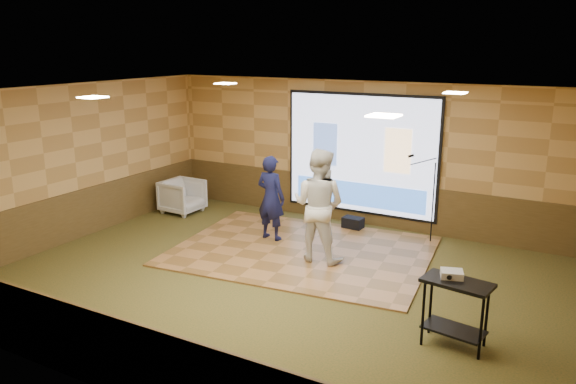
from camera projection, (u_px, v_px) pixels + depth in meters
The scene contains 18 objects.
ground at pixel (278, 281), 9.08m from camera, with size 9.00×9.00×0.00m, color #2D3D1B.
room_shell at pixel (277, 154), 8.54m from camera, with size 9.04×7.04×3.02m.
wainscot_back at pixel (360, 201), 11.90m from camera, with size 9.00×0.04×0.95m, color #4A3718.
wainscot_front at pixel (115, 356), 6.02m from camera, with size 9.00×0.04×0.95m, color #4A3718.
wainscot_left at pixel (81, 213), 11.06m from camera, with size 0.04×7.00×0.95m, color #4A3718.
projector_screen at pixel (360, 156), 11.61m from camera, with size 3.32×0.06×2.52m.
downlight_nw at pixel (225, 83), 10.87m from camera, with size 0.32×0.32×0.02m, color #FFE5BF.
downlight_ne at pixel (455, 93), 8.81m from camera, with size 0.32×0.32×0.02m, color #FFE5BF.
downlight_sw at pixel (93, 97), 8.08m from camera, with size 0.32×0.32×0.02m, color #FFE5BF.
downlight_se at pixel (384, 116), 6.02m from camera, with size 0.32×0.32×0.02m, color #FFE5BF.
dance_floor at pixel (302, 251), 10.36m from camera, with size 4.55×3.47×0.03m, color #9B6939.
player_left at pixel (271, 198), 10.76m from camera, with size 0.60×0.39×1.65m, color #12153A.
player_right at pixel (319, 205), 9.67m from camera, with size 0.96×0.75×1.98m, color silver.
av_table at pixel (456, 302), 6.99m from camera, with size 0.84×0.44×0.88m.
projector at pixel (452, 274), 7.02m from camera, with size 0.27×0.23×0.09m, color silver.
mic_stand at pixel (429, 218), 10.72m from camera, with size 0.67×0.27×1.70m.
banquet_chair at pixel (183, 196), 12.67m from camera, with size 0.81×0.83×0.76m, color gray.
duffel_bag at pixel (353, 223), 11.58m from camera, with size 0.41×0.27×0.25m, color black.
Camera 1 is at (4.23, -7.27, 3.72)m, focal length 35.00 mm.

